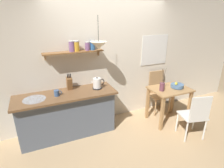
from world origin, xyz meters
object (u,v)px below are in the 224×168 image
at_px(twig_vase, 162,86).
at_px(knife_block, 69,83).
at_px(electric_kettle, 97,83).
at_px(dining_chair_far, 158,90).
at_px(coffee_mug_by_sink, 57,93).
at_px(dining_chair_near, 195,114).
at_px(dining_table, 169,95).
at_px(fruit_bowl, 177,86).
at_px(pendant_lamp, 99,45).

relative_size(twig_vase, knife_block, 1.49).
height_order(twig_vase, electric_kettle, twig_vase).
height_order(electric_kettle, knife_block, knife_block).
height_order(dining_chair_far, coffee_mug_by_sink, same).
bearing_deg(dining_chair_near, dining_table, 92.31).
xyz_separation_m(twig_vase, knife_block, (-1.76, 0.55, 0.15)).
distance_m(dining_table, twig_vase, 0.35).
xyz_separation_m(fruit_bowl, coffee_mug_by_sink, (-2.42, 0.35, 0.11)).
xyz_separation_m(dining_chair_near, electric_kettle, (-1.52, 1.06, 0.47)).
bearing_deg(knife_block, fruit_bowl, -14.41).
bearing_deg(electric_kettle, twig_vase, -17.27).
relative_size(dining_chair_near, pendant_lamp, 1.63).
bearing_deg(pendant_lamp, dining_table, -10.41).
relative_size(fruit_bowl, coffee_mug_by_sink, 1.97).
xyz_separation_m(dining_chair_far, coffee_mug_by_sink, (-2.33, -0.16, 0.40)).
height_order(electric_kettle, coffee_mug_by_sink, electric_kettle).
relative_size(fruit_bowl, twig_vase, 0.55).
bearing_deg(coffee_mug_by_sink, dining_chair_near, -24.01).
bearing_deg(twig_vase, dining_chair_near, -68.08).
height_order(twig_vase, coffee_mug_by_sink, twig_vase).
bearing_deg(pendant_lamp, electric_kettle, 100.49).
bearing_deg(dining_chair_near, coffee_mug_by_sink, 155.99).
height_order(knife_block, coffee_mug_by_sink, knife_block).
bearing_deg(dining_chair_far, electric_kettle, -175.73).
relative_size(dining_table, dining_chair_far, 0.83).
height_order(dining_chair_far, pendant_lamp, pendant_lamp).
xyz_separation_m(dining_table, dining_chair_far, (0.06, 0.48, -0.08)).
bearing_deg(dining_table, twig_vase, -173.14).
height_order(dining_chair_near, dining_chair_far, dining_chair_far).
height_order(fruit_bowl, coffee_mug_by_sink, coffee_mug_by_sink).
xyz_separation_m(dining_table, pendant_lamp, (-1.48, 0.27, 1.12)).
distance_m(dining_chair_near, twig_vase, 0.81).
bearing_deg(dining_chair_far, dining_chair_near, -91.53).
xyz_separation_m(twig_vase, electric_kettle, (-1.25, 0.39, 0.12)).
xyz_separation_m(fruit_bowl, electric_kettle, (-1.65, 0.39, 0.16)).
xyz_separation_m(fruit_bowl, knife_block, (-2.15, 0.55, 0.19)).
bearing_deg(electric_kettle, fruit_bowl, -13.40).
height_order(dining_table, electric_kettle, electric_kettle).
xyz_separation_m(dining_chair_near, fruit_bowl, (0.12, 0.67, 0.31)).
bearing_deg(electric_kettle, pendant_lamp, -79.51).
bearing_deg(twig_vase, fruit_bowl, -0.44).
xyz_separation_m(dining_table, fruit_bowl, (0.15, -0.03, 0.21)).
bearing_deg(coffee_mug_by_sink, electric_kettle, 2.99).
distance_m(electric_kettle, coffee_mug_by_sink, 0.77).
bearing_deg(pendant_lamp, twig_vase, -13.67).
height_order(dining_chair_near, fruit_bowl, dining_chair_near).
height_order(dining_chair_near, pendant_lamp, pendant_lamp).
relative_size(dining_table, knife_block, 2.52).
height_order(fruit_bowl, twig_vase, twig_vase).
xyz_separation_m(dining_chair_far, electric_kettle, (-1.55, -0.12, 0.45)).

